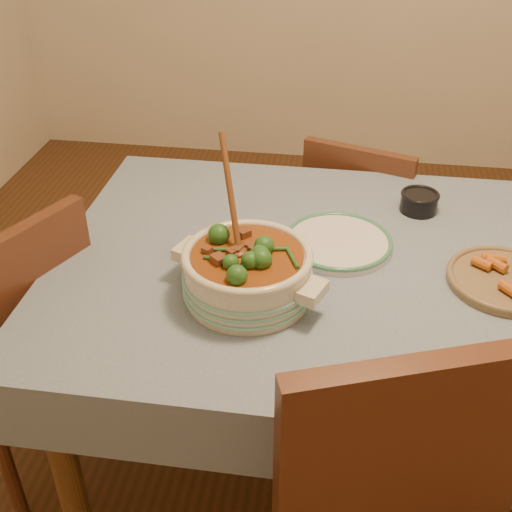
% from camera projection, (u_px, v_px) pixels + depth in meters
% --- Properties ---
extents(floor, '(4.50, 4.50, 0.00)m').
position_uv_depth(floor, '(353.00, 459.00, 2.06)').
color(floor, '#462D14').
rests_on(floor, ground).
extents(dining_table, '(1.68, 1.08, 0.76)m').
position_uv_depth(dining_table, '(374.00, 294.00, 1.69)').
color(dining_table, brown).
rests_on(dining_table, floor).
extents(stew_casserole, '(0.39, 0.39, 0.36)m').
position_uv_depth(stew_casserole, '(247.00, 269.00, 1.49)').
color(stew_casserole, beige).
rests_on(stew_casserole, dining_table).
extents(white_plate, '(0.35, 0.35, 0.03)m').
position_uv_depth(white_plate, '(338.00, 242.00, 1.71)').
color(white_plate, silver).
rests_on(white_plate, dining_table).
extents(condiment_bowl, '(0.11, 0.11, 0.06)m').
position_uv_depth(condiment_bowl, '(419.00, 201.00, 1.86)').
color(condiment_bowl, black).
rests_on(condiment_bowl, dining_table).
extents(fried_plate, '(0.30, 0.30, 0.05)m').
position_uv_depth(fried_plate, '(505.00, 278.00, 1.56)').
color(fried_plate, olive).
rests_on(fried_plate, dining_table).
extents(chair_far, '(0.48, 0.48, 0.82)m').
position_uv_depth(chair_far, '(360.00, 227.00, 2.36)').
color(chair_far, '#572B1A').
rests_on(chair_far, floor).
extents(chair_left, '(0.56, 0.56, 0.90)m').
position_uv_depth(chair_left, '(15.00, 341.00, 1.77)').
color(chair_left, '#572B1A').
rests_on(chair_left, floor).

